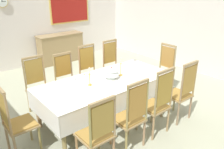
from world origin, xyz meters
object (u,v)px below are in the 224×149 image
object	(u,v)px
chair_north_a	(38,85)
spoon_secondary	(85,75)
dining_table	(106,84)
framed_painting	(70,6)
soup_tureen	(111,73)
bowl_near_right	(90,74)
chair_head_west	(15,120)
bowl_far_right	(139,80)
chair_head_east	(163,69)
spoon_primary	(133,84)
chair_south_d	(181,91)
chair_south_b	(131,115)
chair_north_d	(113,64)
chair_south_c	(157,102)
mounted_clock	(2,2)
candlestick_west	(90,78)
sideboard	(61,48)
chair_north_b	(67,78)
chair_north_c	(90,70)
bowl_far_left	(71,79)
chair_south_a	(97,132)
bowl_near_left	(129,85)
candlestick_east	(121,68)

from	to	relation	value
chair_north_a	spoon_secondary	world-z (taller)	chair_north_a
dining_table	spoon_secondary	xyz separation A→B (m)	(-0.17, 0.45, 0.08)
chair_north_a	framed_painting	world-z (taller)	framed_painting
soup_tureen	bowl_near_right	bearing A→B (deg)	114.61
chair_head_west	bowl_far_right	size ratio (longest dim) A/B	7.18
chair_head_east	spoon_primary	bearing A→B (deg)	107.01
dining_table	chair_south_d	size ratio (longest dim) A/B	2.16
chair_south_b	soup_tureen	bearing A→B (deg)	66.80
spoon_secondary	chair_north_d	bearing A→B (deg)	26.95
spoon_primary	chair_south_d	bearing A→B (deg)	-37.58
chair_south_c	bowl_near_right	world-z (taller)	chair_south_c
soup_tureen	mounted_clock	size ratio (longest dim) A/B	0.94
chair_north_d	spoon_primary	world-z (taller)	chair_north_d
bowl_far_right	spoon_secondary	size ratio (longest dim) A/B	0.88
chair_south_c	mounted_clock	distance (m)	4.97
chair_south_b	chair_south_c	xyz separation A→B (m)	(0.59, -0.00, 0.01)
candlestick_west	sideboard	world-z (taller)	candlestick_west
chair_north_b	bowl_near_right	bearing A→B (deg)	112.29
chair_north_c	mounted_clock	xyz separation A→B (m)	(-0.87, 2.77, 1.35)
bowl_near_right	bowl_far_left	size ratio (longest dim) A/B	0.88
chair_north_d	chair_north_c	bearing A→B (deg)	0.03
chair_south_d	chair_north_b	bearing A→B (deg)	123.22
chair_south_b	framed_painting	distance (m)	5.15
mounted_clock	sideboard	bearing A→B (deg)	-9.46
chair_north_d	chair_head_west	bearing A→B (deg)	20.10
chair_head_east	chair_north_a	bearing A→B (deg)	69.47
chair_north_d	spoon_secondary	distance (m)	1.26
chair_south_c	sideboard	bearing A→B (deg)	82.36
chair_north_d	dining_table	bearing A→B (deg)	44.79
chair_south_a	chair_north_d	size ratio (longest dim) A/B	0.96
chair_south_a	chair_head_east	distance (m)	2.74
bowl_near_left	sideboard	bearing A→B (deg)	79.17
bowl_far_left	sideboard	size ratio (longest dim) A/B	0.11
chair_north_c	spoon_secondary	bearing A→B (deg)	47.34
chair_north_b	candlestick_west	world-z (taller)	candlestick_west
dining_table	soup_tureen	distance (m)	0.22
chair_head_west	bowl_far_left	xyz separation A→B (m)	(1.18, 0.42, 0.19)
bowl_near_left	mounted_clock	world-z (taller)	mounted_clock
chair_south_b	chair_north_b	bearing A→B (deg)	90.00
chair_head_west	bowl_far_right	bearing A→B (deg)	78.73
chair_north_c	chair_south_a	bearing A→B (deg)	57.81
chair_north_a	chair_north_c	world-z (taller)	chair_north_c
chair_head_west	framed_painting	size ratio (longest dim) A/B	0.82
bowl_far_left	spoon_primary	distance (m)	1.13
chair_north_c	candlestick_east	bearing A→B (deg)	93.16
bowl_far_right	spoon_primary	xyz separation A→B (m)	(-0.18, -0.01, -0.01)
spoon_primary	mounted_clock	xyz separation A→B (m)	(-0.83, 4.16, 1.18)
spoon_primary	chair_head_east	bearing A→B (deg)	16.63
chair_south_c	framed_painting	xyz separation A→B (m)	(1.17, 4.71, 1.10)
dining_table	chair_south_c	bearing A→B (deg)	-72.50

